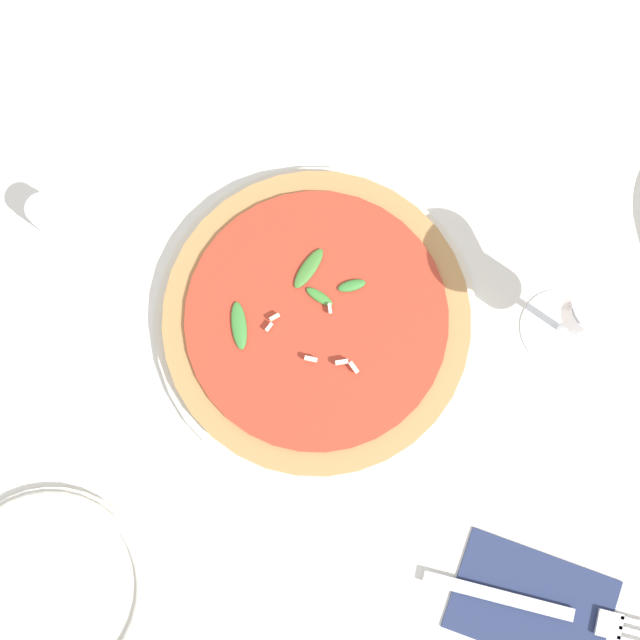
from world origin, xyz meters
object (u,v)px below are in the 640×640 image
pizza_arugula_main (320,322)px  wine_glass (597,311)px  side_plate_white (48,589)px  fork (543,607)px  shaker_pepper (52,218)px

pizza_arugula_main → wine_glass: (0.23, 0.02, 0.11)m
pizza_arugula_main → wine_glass: size_ratio=1.74×
side_plate_white → wine_glass: bearing=34.1°
wine_glass → fork: bearing=-88.6°
wine_glass → shaker_pepper: wine_glass is taller
wine_glass → fork: (0.01, -0.26, -0.12)m
wine_glass → shaker_pepper: (-0.50, 0.04, -0.09)m
side_plate_white → shaker_pepper: bearing=98.4°
pizza_arugula_main → shaker_pepper: (-0.27, 0.06, 0.02)m
side_plate_white → shaker_pepper: size_ratio=2.79×
side_plate_white → shaker_pepper: (-0.05, 0.34, 0.02)m
side_plate_white → fork: bearing=5.5°
wine_glass → shaker_pepper: bearing=175.4°
pizza_arugula_main → side_plate_white: size_ratio=1.67×
side_plate_white → shaker_pepper: shaker_pepper is taller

